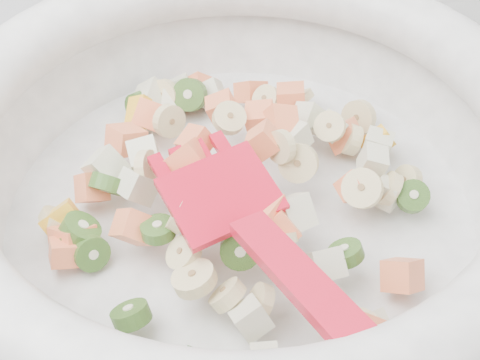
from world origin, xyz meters
The scene contains 1 object.
mixing_bowl centered at (-0.14, 1.41, 0.96)m, with size 0.44×0.41×0.12m.
Camera 1 is at (0.06, 1.12, 1.30)m, focal length 55.00 mm.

